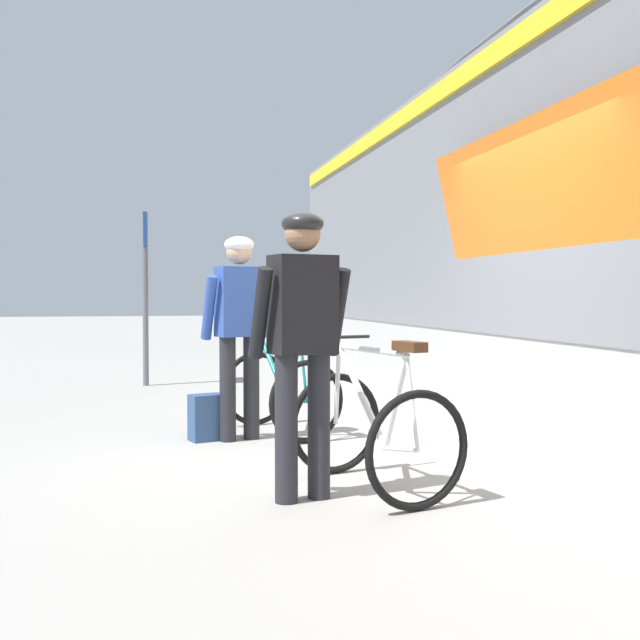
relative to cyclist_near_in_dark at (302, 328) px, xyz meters
name	(u,v)px	position (x,y,z in m)	size (l,w,h in m)	color
ground_plane	(368,460)	(0.71, 0.97, -1.05)	(80.00, 80.00, 0.00)	gray
cyclist_near_in_dark	(302,328)	(0.00, 0.00, 0.00)	(0.65, 0.40, 1.76)	#232328
cyclist_far_in_blue	(239,319)	(-0.15, 1.99, 0.00)	(0.66, 0.41, 1.76)	#232328
bicycle_near_white	(373,429)	(0.49, 0.11, -0.65)	(0.94, 1.21, 0.99)	black
bicycle_far_teal	(280,390)	(0.25, 2.19, -0.65)	(0.98, 1.23, 0.99)	black
backpack_on_platform	(206,417)	(-0.43, 2.03, -0.85)	(0.28, 0.18, 0.40)	navy
platform_sign_post	(145,268)	(-0.94, 6.16, 0.57)	(0.08, 0.70, 2.40)	#595B60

